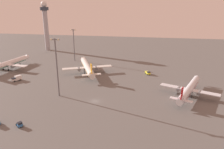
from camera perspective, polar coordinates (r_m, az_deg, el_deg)
ground_plane at (r=106.23m, az=-4.41°, el=-6.94°), size 416.00×416.00×0.00m
control_tower at (r=224.28m, az=-16.95°, el=12.78°), size 8.00×8.00×46.41m
airplane_terminal_side at (r=116.94m, az=19.48°, el=-3.61°), size 28.59×36.27×9.69m
airplane_far_stand at (r=146.84m, az=-6.48°, el=1.95°), size 31.63×40.03×10.90m
airplane_near_gate at (r=170.07m, az=-25.69°, el=2.49°), size 32.89×42.11×10.81m
catering_truck at (r=144.12m, az=-23.61°, el=-0.90°), size 4.95×6.05×3.05m
pushback_tug at (r=92.25m, az=-22.96°, el=-11.90°), size 3.52×3.34×2.05m
baggage_tractor at (r=145.68m, az=9.33°, el=0.47°), size 3.78×4.56×2.25m
apron_light_east at (r=109.55m, az=-14.22°, el=2.55°), size 4.80×0.90×29.27m
apron_light_west at (r=177.99m, az=-9.93°, el=8.12°), size 4.80×0.90×25.36m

